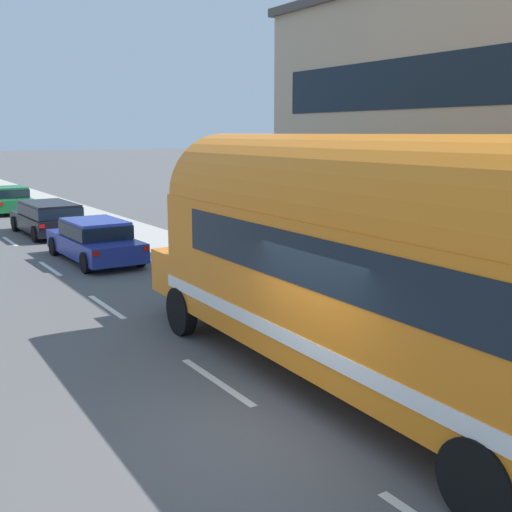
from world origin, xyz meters
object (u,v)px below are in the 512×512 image
(car_second, at_px, (48,216))
(car_lead, at_px, (95,239))
(painted_bus, at_px, (385,259))
(car_third, at_px, (9,199))

(car_second, bearing_deg, car_lead, -90.96)
(painted_bus, bearing_deg, car_third, 89.49)
(painted_bus, xyz_separation_m, car_second, (0.02, 19.46, -1.51))
(painted_bus, bearing_deg, car_lead, 90.37)
(car_second, height_order, car_third, same)
(car_second, xyz_separation_m, car_third, (0.23, 8.76, -0.06))
(car_second, bearing_deg, car_third, 88.49)
(painted_bus, height_order, car_lead, painted_bus)
(car_third, bearing_deg, car_lead, -91.28)
(car_lead, distance_m, car_third, 14.98)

